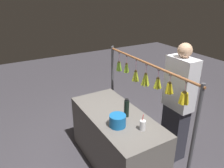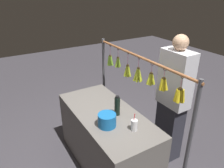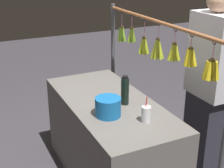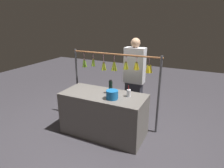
{
  "view_description": "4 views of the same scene",
  "coord_description": "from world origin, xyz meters",
  "px_view_note": "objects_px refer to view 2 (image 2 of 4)",
  "views": [
    {
      "loc": [
        -2.22,
        1.36,
        2.4
      ],
      "look_at": [
        0.12,
        0.0,
        1.24
      ],
      "focal_mm": 35.24,
      "sensor_mm": 36.0,
      "label": 1
    },
    {
      "loc": [
        -2.02,
        1.13,
        2.3
      ],
      "look_at": [
        -0.14,
        0.0,
        1.28
      ],
      "focal_mm": 34.55,
      "sensor_mm": 36.0,
      "label": 2
    },
    {
      "loc": [
        -2.41,
        1.13,
        2.04
      ],
      "look_at": [
        -0.05,
        0.0,
        1.01
      ],
      "focal_mm": 53.06,
      "sensor_mm": 36.0,
      "label": 3
    },
    {
      "loc": [
        -1.58,
        2.92,
        2.14
      ],
      "look_at": [
        -0.18,
        0.0,
        1.04
      ],
      "focal_mm": 31.04,
      "sensor_mm": 36.0,
      "label": 4
    }
  ],
  "objects_px": {
    "blue_bucket": "(107,120)",
    "vendor_person": "(173,102)",
    "water_bottle": "(117,106)",
    "drink_cup": "(134,125)"
  },
  "relations": [
    {
      "from": "blue_bucket",
      "to": "vendor_person",
      "type": "distance_m",
      "value": 0.97
    },
    {
      "from": "water_bottle",
      "to": "blue_bucket",
      "type": "xyz_separation_m",
      "value": [
        -0.14,
        0.22,
        -0.05
      ]
    },
    {
      "from": "drink_cup",
      "to": "blue_bucket",
      "type": "bearing_deg",
      "value": 44.7
    },
    {
      "from": "blue_bucket",
      "to": "drink_cup",
      "type": "distance_m",
      "value": 0.31
    },
    {
      "from": "water_bottle",
      "to": "vendor_person",
      "type": "xyz_separation_m",
      "value": [
        -0.2,
        -0.75,
        -0.07
      ]
    },
    {
      "from": "blue_bucket",
      "to": "drink_cup",
      "type": "relative_size",
      "value": 1.02
    },
    {
      "from": "water_bottle",
      "to": "blue_bucket",
      "type": "height_order",
      "value": "water_bottle"
    },
    {
      "from": "blue_bucket",
      "to": "drink_cup",
      "type": "height_order",
      "value": "drink_cup"
    },
    {
      "from": "water_bottle",
      "to": "vendor_person",
      "type": "relative_size",
      "value": 0.15
    },
    {
      "from": "blue_bucket",
      "to": "drink_cup",
      "type": "xyz_separation_m",
      "value": [
        -0.22,
        -0.22,
        -0.01
      ]
    }
  ]
}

